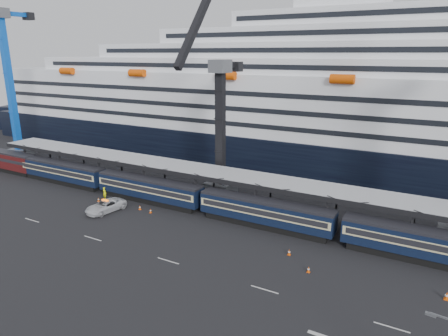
{
  "coord_description": "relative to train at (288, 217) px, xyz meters",
  "views": [
    {
      "loc": [
        11.41,
        -36.87,
        22.97
      ],
      "look_at": [
        -14.38,
        10.0,
        7.53
      ],
      "focal_mm": 32.0,
      "sensor_mm": 36.0,
      "label": 1
    }
  ],
  "objects": [
    {
      "name": "crane_blue",
      "position": [
        -67.35,
        7.55,
        16.03
      ],
      "size": [
        4.5,
        19.91,
        52.01
      ],
      "color": "#4B4D53",
      "rests_on": "ground"
    },
    {
      "name": "traffic_cone_a",
      "position": [
        -30.61,
        -3.93,
        -1.85
      ],
      "size": [
        0.35,
        0.35,
        0.7
      ],
      "color": "#E14D07",
      "rests_on": "ground"
    },
    {
      "name": "train",
      "position": [
        0.0,
        0.0,
        0.0
      ],
      "size": [
        133.05,
        3.0,
        4.05
      ],
      "color": "black",
      "rests_on": "ground"
    },
    {
      "name": "traffic_cone_b",
      "position": [
        -20.26,
        -3.64,
        -1.86
      ],
      "size": [
        0.35,
        0.35,
        0.69
      ],
      "color": "#E14D07",
      "rests_on": "ground"
    },
    {
      "name": "traffic_cone_e",
      "position": [
        5.52,
        -8.63,
        -1.85
      ],
      "size": [
        0.36,
        0.36,
        0.71
      ],
      "color": "#E14D07",
      "rests_on": "ground"
    },
    {
      "name": "worker",
      "position": [
        -30.63,
        -2.5,
        -1.21
      ],
      "size": [
        0.77,
        0.55,
        1.99
      ],
      "primitive_type": "imported",
      "rotation": [
        0.0,
        0.0,
        3.04
      ],
      "color": "#EBF10C",
      "rests_on": "ground"
    },
    {
      "name": "ground",
      "position": [
        4.65,
        -10.0,
        -2.2
      ],
      "size": [
        260.0,
        260.0,
        0.0
      ],
      "primitive_type": "plane",
      "color": "black",
      "rests_on": "ground"
    },
    {
      "name": "cruise_ship",
      "position": [
        3.57,
        35.99,
        10.14
      ],
      "size": [
        214.09,
        28.84,
        34.0
      ],
      "color": "black",
      "rests_on": "ground"
    },
    {
      "name": "lane_markings",
      "position": [
        12.8,
        -15.23,
        -2.19
      ],
      "size": [
        111.0,
        4.27,
        0.02
      ],
      "color": "beige",
      "rests_on": "ground"
    },
    {
      "name": "traffic_cone_c",
      "position": [
        -22.51,
        -3.4,
        -1.84
      ],
      "size": [
        0.37,
        0.37,
        0.73
      ],
      "color": "#E14D07",
      "rests_on": "ground"
    },
    {
      "name": "pickup_truck",
      "position": [
        -26.49,
        -6.46,
        -1.33
      ],
      "size": [
        3.81,
        6.63,
        1.74
      ],
      "primitive_type": "imported",
      "rotation": [
        0.0,
        0.0,
        -0.15
      ],
      "color": "silver",
      "rests_on": "ground"
    },
    {
      "name": "traffic_cone_d",
      "position": [
        2.33,
        -5.96,
        -1.83
      ],
      "size": [
        0.38,
        0.38,
        0.76
      ],
      "color": "#E14D07",
      "rests_on": "ground"
    },
    {
      "name": "crane_dark_near",
      "position": [
        -15.35,
        8.59,
        9.73
      ],
      "size": [
        4.5,
        17.75,
        35.08
      ],
      "color": "#4B4D53",
      "rests_on": "ground"
    },
    {
      "name": "traffic_cone_f",
      "position": [
        18.74,
        -7.08,
        -1.78
      ],
      "size": [
        0.43,
        0.43,
        0.86
      ],
      "color": "#E14D07",
      "rests_on": "ground"
    },
    {
      "name": "canopy",
      "position": [
        4.65,
        4.0,
        3.05
      ],
      "size": [
        130.0,
        6.25,
        5.53
      ],
      "color": "#A2A6AB",
      "rests_on": "ground"
    }
  ]
}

